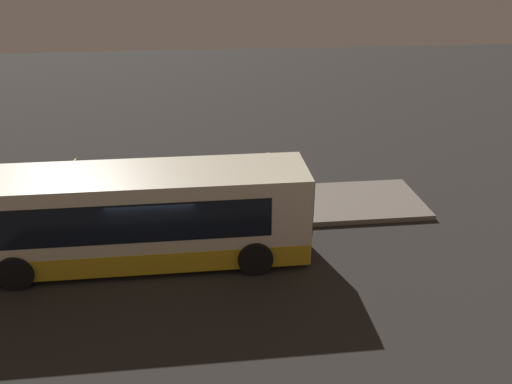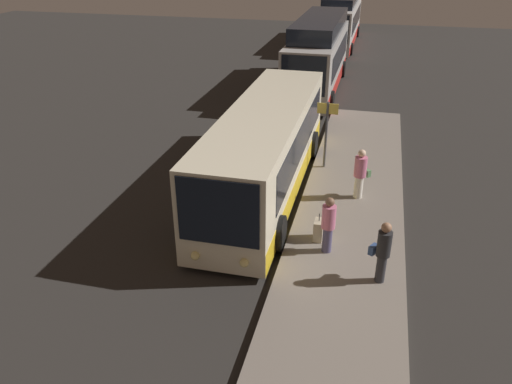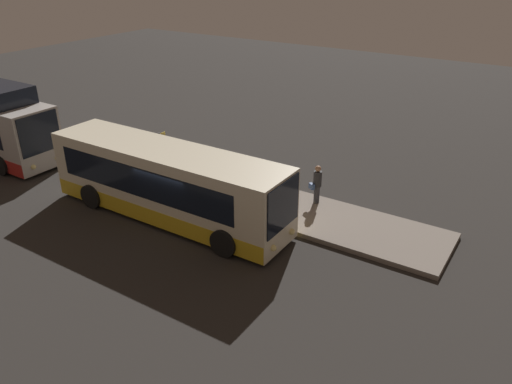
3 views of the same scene
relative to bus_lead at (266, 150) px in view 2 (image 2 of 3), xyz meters
The scene contains 10 objects.
ground 1.67m from the bus_lead, 14.47° to the right, with size 80.00×80.00×0.00m, color #2B2826.
platform 3.47m from the bus_lead, 77.03° to the left, with size 20.00×3.35×0.20m.
bus_lead is the anchor object (origin of this frame).
bus_second 13.54m from the bus_lead, behind, with size 10.93×2.77×4.04m.
bus_third 27.80m from the bus_lead, behind, with size 12.27×2.82×3.95m.
passenger_boarding 3.29m from the bus_lead, 85.68° to the left, with size 0.66×0.65×1.74m.
passenger_waiting 6.30m from the bus_lead, 40.31° to the left, with size 0.54×0.61×1.73m.
passenger_with_bags 4.59m from the bus_lead, 34.64° to the left, with size 0.44×0.44×1.69m.
suitcase 4.06m from the bus_lead, 35.58° to the left, with size 0.45×0.26×0.86m.
sign_post 2.72m from the bus_lead, 137.18° to the left, with size 0.10×0.77×2.56m.
Camera 2 is at (14.92, 3.66, 8.11)m, focal length 35.00 mm.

